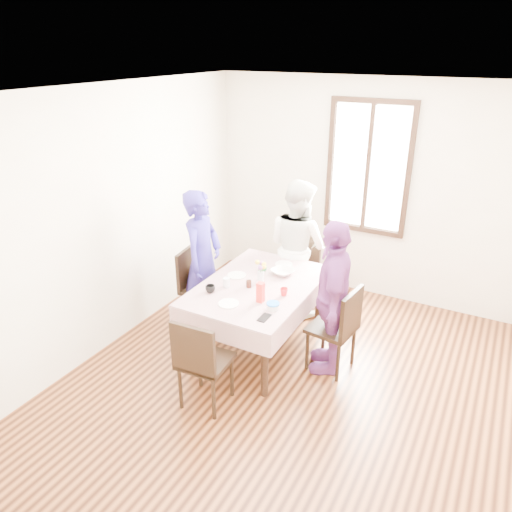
% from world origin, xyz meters
% --- Properties ---
extents(ground, '(4.50, 4.50, 0.00)m').
position_xyz_m(ground, '(0.00, 0.00, 0.00)').
color(ground, black).
rests_on(ground, ground).
extents(back_wall, '(4.00, 0.00, 4.00)m').
position_xyz_m(back_wall, '(0.00, 2.25, 1.35)').
color(back_wall, beige).
rests_on(back_wall, ground).
extents(window_frame, '(1.02, 0.06, 1.62)m').
position_xyz_m(window_frame, '(0.00, 2.23, 1.65)').
color(window_frame, black).
rests_on(window_frame, back_wall).
extents(window_pane, '(0.90, 0.02, 1.50)m').
position_xyz_m(window_pane, '(0.00, 2.24, 1.65)').
color(window_pane, white).
rests_on(window_pane, back_wall).
extents(dining_table, '(0.96, 1.45, 0.75)m').
position_xyz_m(dining_table, '(-0.54, 0.42, 0.38)').
color(dining_table, black).
rests_on(dining_table, ground).
extents(tablecloth, '(1.08, 1.57, 0.01)m').
position_xyz_m(tablecloth, '(-0.54, 0.42, 0.76)').
color(tablecloth, '#520A15').
rests_on(tablecloth, dining_table).
extents(chair_left, '(0.47, 0.47, 0.91)m').
position_xyz_m(chair_left, '(-1.34, 0.56, 0.46)').
color(chair_left, black).
rests_on(chair_left, ground).
extents(chair_right, '(0.47, 0.47, 0.91)m').
position_xyz_m(chair_right, '(0.26, 0.47, 0.46)').
color(chair_right, black).
rests_on(chair_right, ground).
extents(chair_far, '(0.45, 0.45, 0.91)m').
position_xyz_m(chair_far, '(-0.54, 1.42, 0.46)').
color(chair_far, black).
rests_on(chair_far, ground).
extents(chair_near, '(0.45, 0.45, 0.91)m').
position_xyz_m(chair_near, '(-0.54, -0.57, 0.46)').
color(chair_near, black).
rests_on(chair_near, ground).
extents(person_left, '(0.44, 0.63, 1.62)m').
position_xyz_m(person_left, '(-1.32, 0.56, 0.81)').
color(person_left, navy).
rests_on(person_left, ground).
extents(person_far, '(0.96, 0.86, 1.63)m').
position_xyz_m(person_far, '(-0.54, 1.40, 0.81)').
color(person_far, white).
rests_on(person_far, ground).
extents(person_right, '(0.65, 1.00, 1.58)m').
position_xyz_m(person_right, '(0.24, 0.47, 0.79)').
color(person_right, '#723173').
rests_on(person_right, ground).
extents(mug_black, '(0.11, 0.11, 0.08)m').
position_xyz_m(mug_black, '(-0.87, 0.04, 0.80)').
color(mug_black, black).
rests_on(mug_black, tablecloth).
extents(mug_flag, '(0.11, 0.11, 0.08)m').
position_xyz_m(mug_flag, '(-0.21, 0.34, 0.80)').
color(mug_flag, red).
rests_on(mug_flag, tablecloth).
extents(mug_green, '(0.13, 0.13, 0.07)m').
position_xyz_m(mug_green, '(-0.64, 0.72, 0.80)').
color(mug_green, '#0C7226').
rests_on(mug_green, tablecloth).
extents(serving_bowl, '(0.30, 0.30, 0.06)m').
position_xyz_m(serving_bowl, '(-0.42, 0.76, 0.79)').
color(serving_bowl, white).
rests_on(serving_bowl, tablecloth).
extents(juice_carton, '(0.06, 0.06, 0.20)m').
position_xyz_m(juice_carton, '(-0.35, 0.11, 0.86)').
color(juice_carton, red).
rests_on(juice_carton, tablecloth).
extents(butter_tub, '(0.11, 0.11, 0.05)m').
position_xyz_m(butter_tub, '(-0.18, 0.05, 0.79)').
color(butter_tub, white).
rests_on(butter_tub, tablecloth).
extents(jam_jar, '(0.05, 0.05, 0.08)m').
position_xyz_m(jam_jar, '(-0.59, 0.32, 0.80)').
color(jam_jar, black).
rests_on(jam_jar, tablecloth).
extents(drinking_glass, '(0.07, 0.07, 0.10)m').
position_xyz_m(drinking_glass, '(-0.79, 0.22, 0.81)').
color(drinking_glass, silver).
rests_on(drinking_glass, tablecloth).
extents(smartphone, '(0.08, 0.16, 0.01)m').
position_xyz_m(smartphone, '(-0.18, -0.14, 0.77)').
color(smartphone, black).
rests_on(smartphone, tablecloth).
extents(flower_vase, '(0.06, 0.06, 0.13)m').
position_xyz_m(flower_vase, '(-0.54, 0.47, 0.83)').
color(flower_vase, silver).
rests_on(flower_vase, tablecloth).
extents(plate_left, '(0.20, 0.20, 0.01)m').
position_xyz_m(plate_left, '(-0.83, 0.49, 0.77)').
color(plate_left, white).
rests_on(plate_left, tablecloth).
extents(plate_far, '(0.20, 0.20, 0.01)m').
position_xyz_m(plate_far, '(-0.51, 0.98, 0.77)').
color(plate_far, white).
rests_on(plate_far, tablecloth).
extents(plate_near, '(0.20, 0.20, 0.01)m').
position_xyz_m(plate_near, '(-0.59, -0.07, 0.77)').
color(plate_near, white).
rests_on(plate_near, tablecloth).
extents(butter_lid, '(0.12, 0.12, 0.01)m').
position_xyz_m(butter_lid, '(-0.18, 0.05, 0.82)').
color(butter_lid, blue).
rests_on(butter_lid, butter_tub).
extents(flower_bunch, '(0.09, 0.09, 0.10)m').
position_xyz_m(flower_bunch, '(-0.54, 0.47, 0.94)').
color(flower_bunch, yellow).
rests_on(flower_bunch, flower_vase).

